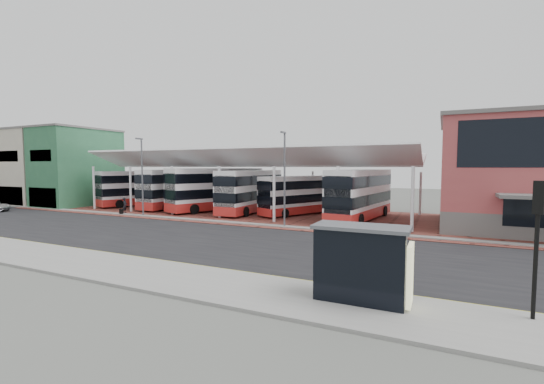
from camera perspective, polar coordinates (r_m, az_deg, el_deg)
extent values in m
plane|color=#4B4E48|center=(26.57, -7.48, -7.24)|extent=(140.00, 140.00, 0.00)
cube|color=black|center=(25.75, -8.70, -7.59)|extent=(120.00, 14.00, 0.02)
cube|color=brown|center=(37.31, 6.04, -3.93)|extent=(72.00, 16.00, 0.06)
cube|color=slate|center=(19.80, -21.98, -11.21)|extent=(120.00, 4.00, 0.14)
cube|color=slate|center=(31.86, -1.42, -5.20)|extent=(120.00, 0.80, 0.14)
cube|color=#B9B503|center=(21.17, -17.94, -10.25)|extent=(120.00, 0.12, 0.01)
cube|color=#B9B503|center=(21.38, -17.39, -10.10)|extent=(120.00, 0.12, 0.01)
cylinder|color=white|center=(48.83, -26.15, 0.58)|extent=(0.26, 0.26, 5.20)
cylinder|color=white|center=(56.35, -17.38, 0.90)|extent=(0.26, 0.26, 4.60)
cylinder|color=white|center=(44.30, -21.30, 0.41)|extent=(0.26, 0.26, 5.20)
cylinder|color=white|center=(52.48, -12.55, 0.78)|extent=(0.26, 0.26, 4.60)
cylinder|color=white|center=(40.17, -15.40, 0.20)|extent=(0.26, 0.26, 5.20)
cylinder|color=white|center=(49.04, -7.00, 0.62)|extent=(0.26, 0.26, 4.60)
cylinder|color=white|center=(36.55, -8.24, -0.07)|extent=(0.26, 0.26, 5.20)
cylinder|color=white|center=(46.13, -0.68, 0.44)|extent=(0.26, 0.26, 4.60)
cylinder|color=white|center=(33.62, 0.33, -0.37)|extent=(0.26, 0.26, 5.20)
cylinder|color=white|center=(43.84, 6.39, 0.23)|extent=(0.26, 0.26, 4.60)
cylinder|color=white|center=(31.58, 10.25, -0.72)|extent=(0.26, 0.26, 5.20)
cylinder|color=white|center=(42.29, 14.11, 0.00)|extent=(0.26, 0.26, 4.60)
cylinder|color=white|center=(30.59, 21.17, -1.08)|extent=(0.26, 0.26, 5.20)
cylinder|color=white|center=(41.56, 22.25, -0.25)|extent=(0.26, 0.26, 4.60)
cube|color=white|center=(38.33, -6.47, 5.37)|extent=(37.00, 4.95, 1.95)
cube|color=white|center=(43.19, -2.54, 4.97)|extent=(37.00, 7.12, 1.43)
cube|color=#2F6A44|center=(55.04, -28.10, 3.36)|extent=(6.20, 10.00, 10.00)
cube|color=black|center=(52.39, -32.27, -0.74)|extent=(5.20, 0.20, 2.40)
cube|color=black|center=(52.28, -32.48, 4.84)|extent=(4.00, 0.20, 1.40)
cube|color=#5E5B58|center=(55.26, -28.27, 8.65)|extent=(6.40, 10.20, 0.25)
cube|color=#BFB7A1|center=(60.38, -31.79, 3.24)|extent=(6.20, 10.00, 10.00)
cube|color=black|center=(57.97, -35.72, -0.48)|extent=(5.20, 0.20, 2.40)
cube|color=black|center=(57.87, -35.93, 4.56)|extent=(4.00, 0.20, 1.40)
cube|color=#5E5B58|center=(60.58, -31.97, 8.07)|extent=(6.40, 10.20, 0.25)
cube|color=brown|center=(65.92, -34.88, 3.14)|extent=(6.20, 10.00, 10.00)
cube|color=#5E5B58|center=(66.11, -35.06, 7.56)|extent=(6.40, 10.20, 0.25)
cylinder|color=#55575D|center=(39.85, -19.68, 2.09)|extent=(0.16, 0.16, 8.00)
cube|color=#55575D|center=(39.72, -20.13, 7.85)|extent=(0.15, 0.90, 0.15)
cylinder|color=#55575D|center=(30.72, 1.98, 1.82)|extent=(0.16, 0.16, 8.00)
cube|color=#55575D|center=(30.56, 1.78, 9.32)|extent=(0.15, 0.90, 0.15)
cube|color=white|center=(51.16, -19.82, 0.72)|extent=(5.91, 11.15, 4.28)
cube|color=red|center=(51.28, -19.77, -1.22)|extent=(5.96, 11.20, 0.90)
cube|color=black|center=(51.18, -19.81, 0.22)|extent=(5.96, 11.20, 0.94)
cube|color=black|center=(51.11, -19.85, 2.00)|extent=(5.96, 11.20, 0.94)
cube|color=black|center=(49.04, -25.52, 0.32)|extent=(2.15, 0.82, 3.58)
cylinder|color=black|center=(51.01, -23.92, -1.53)|extent=(0.59, 1.03, 0.99)
cylinder|color=black|center=(48.72, -22.83, -1.74)|extent=(0.59, 1.03, 0.99)
cylinder|color=black|center=(53.99, -17.01, -1.07)|extent=(0.59, 1.03, 0.99)
cylinder|color=black|center=(51.83, -15.69, -1.25)|extent=(0.59, 1.03, 0.99)
cube|color=white|center=(47.01, -14.58, 0.69)|extent=(2.70, 11.46, 4.47)
cube|color=red|center=(47.15, -14.54, -1.52)|extent=(2.74, 11.50, 0.94)
cube|color=black|center=(47.04, -14.57, 0.12)|extent=(2.74, 11.50, 0.99)
cube|color=black|center=(46.96, -14.60, 2.15)|extent=(2.74, 11.50, 0.99)
cube|color=black|center=(42.86, -19.48, 0.14)|extent=(2.34, 0.12, 3.74)
cylinder|color=black|center=(45.35, -18.78, -2.02)|extent=(0.30, 1.04, 1.04)
cylinder|color=black|center=(43.57, -16.34, -2.20)|extent=(0.30, 1.04, 1.04)
cylinder|color=black|center=(50.79, -12.99, -1.28)|extent=(0.30, 1.04, 1.04)
cylinder|color=black|center=(49.21, -10.62, -1.41)|extent=(0.30, 1.04, 1.04)
cube|color=white|center=(42.96, -8.70, 0.60)|extent=(6.97, 12.01, 4.64)
cube|color=red|center=(43.11, -8.67, -1.91)|extent=(7.02, 12.06, 0.97)
cube|color=black|center=(42.99, -8.69, -0.05)|extent=(7.02, 12.06, 1.02)
cube|color=black|center=(42.90, -8.72, 2.25)|extent=(7.02, 12.06, 1.02)
cube|color=black|center=(39.99, -15.70, 0.09)|extent=(2.29, 1.01, 3.88)
cylinder|color=black|center=(42.31, -13.96, -2.31)|extent=(0.69, 1.11, 1.08)
cylinder|color=black|center=(39.98, -12.11, -2.65)|extent=(0.69, 1.11, 1.08)
cylinder|color=black|center=(46.41, -5.71, -1.67)|extent=(0.69, 1.11, 1.08)
cylinder|color=black|center=(44.29, -3.61, -1.92)|extent=(0.69, 1.11, 1.08)
cube|color=white|center=(40.83, -3.32, 0.29)|extent=(2.74, 11.35, 4.42)
cube|color=red|center=(40.98, -3.31, -2.22)|extent=(2.78, 11.39, 0.93)
cube|color=black|center=(40.86, -3.32, -0.36)|extent=(2.78, 11.39, 0.98)
cube|color=black|center=(40.77, -3.33, 1.95)|extent=(2.78, 11.39, 0.98)
cube|color=black|center=(35.98, -7.48, -0.40)|extent=(2.32, 0.14, 3.70)
cylinder|color=black|center=(38.51, -7.52, -2.88)|extent=(0.30, 1.03, 1.03)
cylinder|color=black|center=(37.23, -4.15, -3.09)|extent=(0.30, 1.03, 1.03)
cylinder|color=black|center=(44.79, -2.62, -1.89)|extent=(0.30, 1.03, 1.03)
cylinder|color=black|center=(43.68, 0.39, -2.03)|extent=(0.30, 1.03, 1.03)
cube|color=white|center=(39.15, 4.45, -0.32)|extent=(6.29, 9.91, 3.87)
cube|color=red|center=(39.30, 4.44, -2.62)|extent=(6.34, 9.96, 0.81)
cube|color=black|center=(39.18, 4.45, -0.91)|extent=(6.34, 9.96, 0.86)
cube|color=black|center=(39.09, 4.46, 1.19)|extent=(6.34, 9.96, 0.86)
cube|color=black|center=(35.95, -1.21, -0.84)|extent=(1.87, 0.95, 3.24)
cylinder|color=black|center=(38.07, -0.19, -3.02)|extent=(0.62, 0.92, 0.90)
cylinder|color=black|center=(36.36, 2.05, -3.36)|extent=(0.62, 0.92, 0.90)
cylinder|color=black|center=(42.33, 6.49, -2.34)|extent=(0.62, 0.92, 0.90)
cylinder|color=black|center=(40.80, 8.76, -2.60)|extent=(0.62, 0.92, 0.90)
cube|color=white|center=(36.04, 13.70, -0.20)|extent=(4.15, 11.86, 4.54)
cube|color=red|center=(36.22, 13.66, -3.12)|extent=(4.19, 11.91, 0.95)
cube|color=black|center=(36.08, 13.69, -0.96)|extent=(4.19, 11.91, 1.00)
cube|color=black|center=(35.97, 13.74, 1.73)|extent=(4.19, 11.91, 1.00)
cube|color=black|center=(30.68, 10.18, -1.07)|extent=(2.37, 0.42, 3.80)
cylinder|color=black|center=(33.27, 9.39, -3.96)|extent=(0.43, 1.09, 1.06)
cylinder|color=black|center=(32.33, 13.70, -4.25)|extent=(0.43, 1.09, 1.06)
cylinder|color=black|center=(40.15, 13.62, -2.66)|extent=(0.43, 1.09, 1.06)
cylinder|color=black|center=(39.38, 17.25, -2.86)|extent=(0.43, 1.09, 1.06)
imported|color=black|center=(42.98, -22.08, -1.97)|extent=(0.61, 0.73, 1.71)
cube|color=black|center=(41.99, -22.57, -2.88)|extent=(0.35, 0.25, 0.59)
cube|color=black|center=(13.67, 13.20, -11.66)|extent=(3.27, 0.15, 2.72)
cube|color=#55575D|center=(13.99, 13.84, -5.37)|extent=(3.49, 1.65, 0.13)
cylinder|color=#55575D|center=(15.25, 8.52, -9.95)|extent=(0.11, 0.11, 2.72)
cylinder|color=#55575D|center=(14.72, 20.18, -10.67)|extent=(0.11, 0.11, 2.72)
cube|color=#B2B380|center=(14.12, 20.83, -12.00)|extent=(0.17, 1.20, 2.18)
cylinder|color=black|center=(14.89, 35.97, -9.50)|extent=(0.17, 0.17, 3.49)
cube|color=black|center=(14.56, 36.34, -0.70)|extent=(0.37, 0.33, 1.09)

